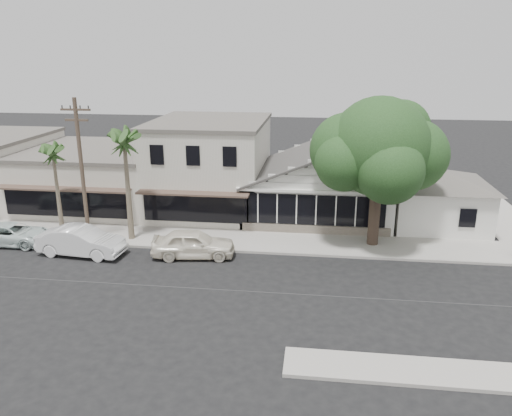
# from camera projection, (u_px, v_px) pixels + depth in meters

# --- Properties ---
(ground) EXTENTS (140.00, 140.00, 0.00)m
(ground) POSITION_uv_depth(u_px,v_px,m) (214.00, 289.00, 25.23)
(ground) COLOR black
(ground) RESTS_ON ground
(sidewalk_north) EXTENTS (90.00, 3.50, 0.15)m
(sidewalk_north) POSITION_uv_depth(u_px,v_px,m) (115.00, 235.00, 32.55)
(sidewalk_north) COLOR #9E9991
(sidewalk_north) RESTS_ON ground
(corner_shop) EXTENTS (10.40, 8.60, 5.10)m
(corner_shop) POSITION_uv_depth(u_px,v_px,m) (317.00, 182.00, 35.65)
(corner_shop) COLOR white
(corner_shop) RESTS_ON ground
(side_cottage) EXTENTS (6.00, 6.00, 3.00)m
(side_cottage) POSITION_uv_depth(u_px,v_px,m) (437.00, 205.00, 34.08)
(side_cottage) COLOR white
(side_cottage) RESTS_ON ground
(row_building_near) EXTENTS (8.00, 10.00, 6.50)m
(row_building_near) POSITION_uv_depth(u_px,v_px,m) (210.00, 167.00, 37.39)
(row_building_near) COLOR beige
(row_building_near) RESTS_ON ground
(row_building_midnear) EXTENTS (10.00, 10.00, 4.20)m
(row_building_midnear) POSITION_uv_depth(u_px,v_px,m) (97.00, 178.00, 38.81)
(row_building_midnear) COLOR beige
(row_building_midnear) RESTS_ON ground
(utility_pole) EXTENTS (1.80, 0.24, 9.00)m
(utility_pole) POSITION_uv_depth(u_px,v_px,m) (82.00, 169.00, 29.79)
(utility_pole) COLOR brown
(utility_pole) RESTS_ON ground
(car_0) EXTENTS (5.03, 2.54, 1.64)m
(car_0) POSITION_uv_depth(u_px,v_px,m) (193.00, 244.00, 29.02)
(car_0) COLOR white
(car_0) RESTS_ON ground
(car_1) EXTENTS (5.29, 2.25, 1.70)m
(car_1) POSITION_uv_depth(u_px,v_px,m) (81.00, 241.00, 29.30)
(car_1) COLOR white
(car_1) RESTS_ON ground
(car_2) EXTENTS (4.76, 2.22, 1.32)m
(car_2) POSITION_uv_depth(u_px,v_px,m) (13.00, 234.00, 30.98)
(car_2) COLOR silver
(car_2) RESTS_ON ground
(shade_tree) EXTENTS (8.23, 7.44, 9.14)m
(shade_tree) POSITION_uv_depth(u_px,v_px,m) (377.00, 149.00, 29.35)
(shade_tree) COLOR #443429
(shade_tree) RESTS_ON ground
(palm_east) EXTENTS (3.39, 3.39, 7.56)m
(palm_east) POSITION_uv_depth(u_px,v_px,m) (124.00, 140.00, 29.85)
(palm_east) COLOR #726651
(palm_east) RESTS_ON ground
(palm_mid) EXTENTS (2.78, 2.78, 6.41)m
(palm_mid) POSITION_uv_depth(u_px,v_px,m) (53.00, 153.00, 31.05)
(palm_mid) COLOR #726651
(palm_mid) RESTS_ON ground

